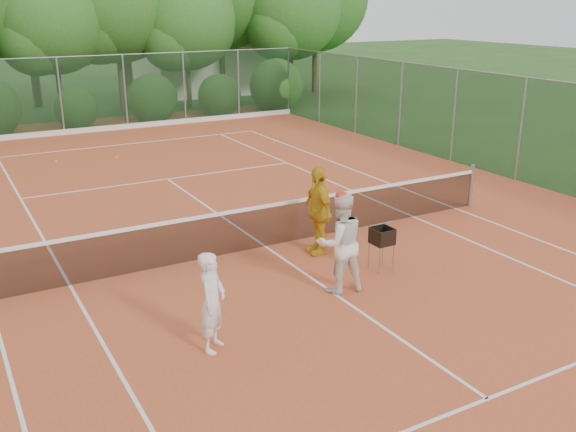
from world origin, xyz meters
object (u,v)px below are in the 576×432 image
object	(u,v)px
player_white	(212,302)
player_center_grp	(340,242)
ball_hopper	(382,237)
player_yellow	(318,210)

from	to	relation	value
player_white	player_center_grp	world-z (taller)	player_center_grp
ball_hopper	player_yellow	bearing A→B (deg)	99.70
player_white	player_center_grp	bearing A→B (deg)	-30.15
player_yellow	ball_hopper	world-z (taller)	player_yellow
player_center_grp	player_white	bearing A→B (deg)	-163.99
player_center_grp	ball_hopper	bearing A→B (deg)	17.29
player_yellow	ball_hopper	bearing A→B (deg)	29.87
player_yellow	ball_hopper	distance (m)	1.54
player_white	ball_hopper	bearing A→B (deg)	-29.76
player_white	player_center_grp	distance (m)	2.94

